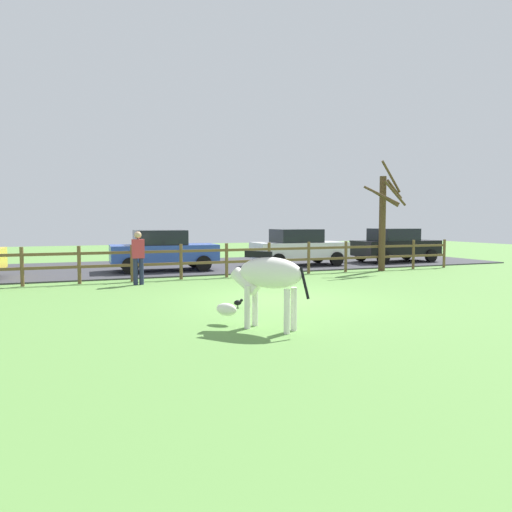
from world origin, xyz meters
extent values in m
plane|color=#5B8C42|center=(0.00, 0.00, 0.00)|extent=(60.00, 60.00, 0.00)
cube|color=#38383D|center=(0.00, 9.30, 0.03)|extent=(28.00, 7.40, 0.05)
cylinder|color=brown|center=(-6.18, 5.00, 0.59)|extent=(0.11, 0.11, 1.19)
cylinder|color=brown|center=(-4.58, 5.00, 0.59)|extent=(0.11, 0.11, 1.19)
cylinder|color=brown|center=(-2.97, 5.00, 0.59)|extent=(0.11, 0.11, 1.19)
cylinder|color=brown|center=(-1.36, 5.00, 0.59)|extent=(0.11, 0.11, 1.19)
cylinder|color=brown|center=(0.24, 5.00, 0.59)|extent=(0.11, 0.11, 1.19)
cylinder|color=brown|center=(1.85, 5.00, 0.59)|extent=(0.11, 0.11, 1.19)
cylinder|color=brown|center=(3.45, 5.00, 0.59)|extent=(0.11, 0.11, 1.19)
cylinder|color=brown|center=(5.06, 5.00, 0.59)|extent=(0.11, 0.11, 1.19)
cylinder|color=brown|center=(6.67, 5.00, 0.59)|extent=(0.11, 0.11, 1.19)
cylinder|color=brown|center=(8.27, 5.00, 0.59)|extent=(0.11, 0.11, 1.19)
cylinder|color=brown|center=(9.88, 5.00, 0.59)|extent=(0.11, 0.11, 1.19)
cube|color=brown|center=(-0.56, 5.00, 0.53)|extent=(20.88, 0.06, 0.09)
cube|color=brown|center=(-0.56, 5.00, 0.95)|extent=(20.88, 0.06, 0.09)
cylinder|color=#513A23|center=(6.62, 4.87, 1.85)|extent=(0.26, 0.26, 3.70)
cylinder|color=#513A23|center=(6.44, 4.44, 2.80)|extent=(0.95, 0.46, 0.63)
cylinder|color=#513A23|center=(6.20, 4.37, 2.93)|extent=(1.09, 0.94, 0.75)
cylinder|color=#513A23|center=(6.75, 4.29, 3.02)|extent=(1.23, 0.36, 0.95)
cylinder|color=#513A23|center=(6.81, 4.41, 3.17)|extent=(1.00, 0.48, 0.71)
cylinder|color=#513A23|center=(6.66, 4.43, 3.65)|extent=(0.96, 0.18, 1.19)
ellipsoid|color=white|center=(-1.56, -3.01, 1.03)|extent=(1.15, 1.27, 0.56)
cylinder|color=white|center=(-1.92, -2.78, 0.39)|extent=(0.11, 0.11, 0.78)
cylinder|color=white|center=(-1.70, -2.61, 0.39)|extent=(0.11, 0.11, 0.78)
cylinder|color=white|center=(-1.42, -3.41, 0.39)|extent=(0.11, 0.11, 0.78)
cylinder|color=white|center=(-1.20, -3.24, 0.39)|extent=(0.11, 0.11, 0.78)
cylinder|color=white|center=(-1.89, -2.60, 0.84)|extent=(0.55, 0.61, 0.51)
ellipsoid|color=white|center=(-2.15, -2.27, 0.28)|extent=(0.43, 0.47, 0.24)
cube|color=black|center=(-1.71, -2.81, 1.35)|extent=(0.38, 0.46, 0.12)
cylinder|color=black|center=(-1.14, -3.54, 0.88)|extent=(0.16, 0.18, 0.54)
cylinder|color=black|center=(-1.38, -0.73, 0.03)|extent=(0.01, 0.01, 0.06)
cylinder|color=black|center=(-1.38, -0.77, 0.03)|extent=(0.01, 0.01, 0.06)
ellipsoid|color=black|center=(-1.38, -0.75, 0.12)|extent=(0.18, 0.10, 0.12)
sphere|color=black|center=(-1.29, -0.75, 0.17)|extent=(0.07, 0.07, 0.07)
cube|color=#2D4CAD|center=(-1.43, 7.63, 0.70)|extent=(4.06, 1.84, 0.70)
cube|color=black|center=(-1.58, 7.64, 1.33)|extent=(1.95, 1.63, 0.56)
cylinder|color=black|center=(-0.05, 8.43, 0.35)|extent=(0.61, 0.20, 0.60)
cylinder|color=black|center=(-0.11, 6.74, 0.35)|extent=(0.61, 0.20, 0.60)
cylinder|color=black|center=(-2.75, 8.53, 0.35)|extent=(0.61, 0.20, 0.60)
cylinder|color=black|center=(-2.81, 6.83, 0.35)|extent=(0.61, 0.20, 0.60)
cube|color=white|center=(4.40, 7.66, 0.70)|extent=(4.03, 1.76, 0.70)
cube|color=black|center=(4.25, 7.66, 1.33)|extent=(1.93, 1.59, 0.56)
cylinder|color=black|center=(5.77, 8.49, 0.35)|extent=(0.60, 0.19, 0.60)
cylinder|color=black|center=(5.74, 6.79, 0.35)|extent=(0.60, 0.19, 0.60)
cylinder|color=black|center=(3.07, 8.53, 0.35)|extent=(0.60, 0.19, 0.60)
cylinder|color=black|center=(3.04, 6.83, 0.35)|extent=(0.60, 0.19, 0.60)
cube|color=black|center=(9.45, 7.66, 0.70)|extent=(4.03, 1.77, 0.70)
cube|color=black|center=(9.30, 7.65, 1.33)|extent=(1.93, 1.60, 0.56)
cylinder|color=black|center=(10.78, 8.53, 0.35)|extent=(0.60, 0.19, 0.60)
cylinder|color=black|center=(10.81, 6.83, 0.35)|extent=(0.60, 0.19, 0.60)
cylinder|color=black|center=(8.09, 8.48, 0.35)|extent=(0.60, 0.19, 0.60)
cylinder|color=black|center=(8.12, 6.78, 0.35)|extent=(0.60, 0.19, 0.60)
cylinder|color=#232847|center=(-2.98, 4.12, 0.41)|extent=(0.14, 0.14, 0.82)
cylinder|color=#232847|center=(-2.80, 4.13, 0.41)|extent=(0.14, 0.14, 0.82)
cube|color=#B7333D|center=(-2.89, 4.13, 1.11)|extent=(0.36, 0.22, 0.58)
sphere|color=tan|center=(-2.89, 4.13, 1.53)|extent=(0.22, 0.22, 0.22)
camera|label=1|loc=(-4.96, -10.89, 1.95)|focal=33.83mm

